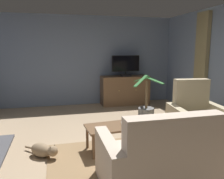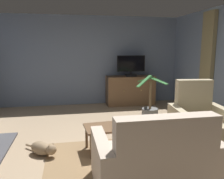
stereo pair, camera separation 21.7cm
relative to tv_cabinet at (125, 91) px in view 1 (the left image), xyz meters
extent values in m
cube|color=tan|center=(-1.11, -3.12, -0.42)|extent=(5.87, 7.44, 0.04)
cube|color=slate|center=(-1.11, 0.35, 0.89)|extent=(5.87, 0.10, 2.58)
cube|color=#8E7F56|center=(1.46, -1.53, 1.02)|extent=(0.10, 0.44, 2.17)
cube|color=#8E704C|center=(-1.15, -3.60, -0.40)|extent=(2.05, 2.07, 0.01)
cube|color=#4A3523|center=(0.00, 0.00, -0.37)|extent=(1.35, 0.46, 0.06)
cube|color=brown|center=(0.00, 0.00, 0.02)|extent=(1.41, 0.52, 0.85)
sphere|color=tan|center=(-0.25, -0.27, 0.06)|extent=(0.03, 0.03, 0.03)
sphere|color=tan|center=(0.25, -0.27, 0.06)|extent=(0.03, 0.03, 0.03)
cube|color=black|center=(0.00, -0.05, 0.48)|extent=(0.30, 0.20, 0.06)
cylinder|color=black|center=(0.00, -0.05, 0.55)|extent=(0.04, 0.04, 0.08)
cube|color=black|center=(0.00, -0.05, 0.82)|extent=(0.82, 0.05, 0.46)
cube|color=black|center=(0.00, -0.08, 0.82)|extent=(0.78, 0.01, 0.42)
cube|color=brown|center=(-0.99, -3.00, 0.01)|extent=(1.19, 0.61, 0.03)
cylinder|color=brown|center=(-0.49, -2.75, -0.21)|extent=(0.04, 0.04, 0.39)
cylinder|color=brown|center=(-1.53, -2.84, -0.21)|extent=(0.04, 0.04, 0.39)
cylinder|color=brown|center=(-0.45, -3.16, -0.21)|extent=(0.04, 0.04, 0.39)
cylinder|color=brown|center=(-1.49, -3.25, -0.21)|extent=(0.04, 0.04, 0.39)
cube|color=black|center=(-0.80, -3.09, 0.03)|extent=(0.11, 0.18, 0.02)
cube|color=silver|center=(-0.82, -2.98, 0.02)|extent=(0.34, 0.28, 0.01)
cube|color=#C6B29E|center=(-0.83, -4.07, -0.19)|extent=(1.10, 0.94, 0.43)
cube|color=#C6B29E|center=(-0.83, -4.44, 0.31)|extent=(1.10, 0.20, 0.57)
cube|color=#C6B29E|center=(-1.45, -4.07, -0.08)|extent=(0.15, 0.94, 0.65)
cube|color=#C6B29E|center=(-0.20, -4.07, -0.08)|extent=(0.15, 0.94, 0.65)
cube|color=#B2A899|center=(-0.72, -4.21, 0.14)|extent=(0.38, 0.18, 0.36)
cube|color=tan|center=(0.45, -3.03, -0.19)|extent=(0.75, 0.97, 0.44)
cube|color=tan|center=(0.49, -2.67, 0.36)|extent=(0.67, 0.25, 0.66)
cube|color=tan|center=(0.84, -3.07, -0.09)|extent=(0.23, 0.91, 0.64)
cube|color=tan|center=(0.06, -2.98, -0.09)|extent=(0.23, 0.91, 0.64)
cylinder|color=slate|center=(0.11, -1.40, -0.29)|extent=(0.39, 0.39, 0.23)
cylinder|color=brown|center=(0.11, -1.40, 0.16)|extent=(0.06, 0.06, 0.66)
cube|color=#3D7F42|center=(0.30, -1.43, 0.52)|extent=(0.36, 0.14, 0.16)
cube|color=#3D7F42|center=(0.19, -1.16, 0.52)|extent=(0.22, 0.51, 0.11)
cube|color=#3D7F42|center=(-0.02, -1.32, 0.52)|extent=(0.30, 0.23, 0.13)
cube|color=#3D7F42|center=(-0.10, -1.56, 0.52)|extent=(0.45, 0.37, 0.23)
cube|color=#3D7F42|center=(0.22, -1.63, 0.52)|extent=(0.28, 0.48, 0.11)
ellipsoid|color=#937A5B|center=(-2.27, -2.94, -0.30)|extent=(0.42, 0.41, 0.21)
sphere|color=#937A5B|center=(-2.09, -3.10, -0.27)|extent=(0.16, 0.16, 0.16)
cone|color=#937A5B|center=(-2.06, -3.07, -0.19)|extent=(0.04, 0.04, 0.04)
cone|color=#937A5B|center=(-2.12, -3.14, -0.19)|extent=(0.04, 0.04, 0.04)
cylinder|color=#937A5B|center=(-2.45, -2.72, -0.34)|extent=(0.19, 0.18, 0.04)
camera|label=1|loc=(-2.01, -6.48, 1.27)|focal=37.04mm
camera|label=2|loc=(-1.80, -6.53, 1.27)|focal=37.04mm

